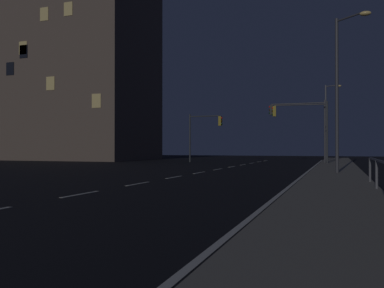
% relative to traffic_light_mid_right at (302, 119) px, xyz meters
% --- Properties ---
extents(ground_plane, '(112.00, 112.00, 0.00)m').
position_rel_traffic_light_mid_right_xyz_m(ground_plane, '(-4.82, -18.08, -4.02)').
color(ground_plane, black).
rests_on(ground_plane, ground).
extents(sidewalk_right, '(2.87, 77.00, 0.14)m').
position_rel_traffic_light_mid_right_xyz_m(sidewalk_right, '(2.89, -18.08, -3.95)').
color(sidewalk_right, gray).
rests_on(sidewalk_right, ground).
extents(lane_markings_center, '(0.14, 50.00, 0.01)m').
position_rel_traffic_light_mid_right_xyz_m(lane_markings_center, '(-4.82, -14.58, -4.01)').
color(lane_markings_center, silver).
rests_on(lane_markings_center, ground).
extents(lane_edge_line, '(0.14, 53.00, 0.01)m').
position_rel_traffic_light_mid_right_xyz_m(lane_edge_line, '(1.20, -13.08, -4.01)').
color(lane_edge_line, silver).
rests_on(lane_edge_line, ground).
extents(traffic_light_mid_right, '(4.86, 0.66, 5.44)m').
position_rel_traffic_light_mid_right_xyz_m(traffic_light_mid_right, '(0.00, 0.00, 0.00)').
color(traffic_light_mid_right, '#2D3033').
rests_on(traffic_light_mid_right, sidewalk_right).
extents(traffic_light_near_right, '(3.59, 0.35, 4.96)m').
position_rel_traffic_light_mid_right_xyz_m(traffic_light_near_right, '(-9.88, 2.08, -0.53)').
color(traffic_light_near_right, '#2D3033').
rests_on(traffic_light_near_right, ground).
extents(traffic_light_far_center, '(5.09, 0.37, 5.66)m').
position_rel_traffic_light_mid_right_xyz_m(traffic_light_far_center, '(-0.28, 0.97, 0.16)').
color(traffic_light_far_center, '#38383D').
rests_on(traffic_light_far_center, sidewalk_right).
extents(street_lamp_mid_block, '(1.74, 1.51, 8.38)m').
position_rel_traffic_light_mid_right_xyz_m(street_lamp_mid_block, '(3.16, -14.40, 1.10)').
color(street_lamp_mid_block, '#38383D').
rests_on(street_lamp_mid_block, sidewalk_right).
extents(street_lamp_corner, '(1.68, 0.96, 8.08)m').
position_rel_traffic_light_mid_right_xyz_m(street_lamp_corner, '(1.99, 8.43, 0.90)').
color(street_lamp_corner, '#4C4C51').
rests_on(street_lamp_corner, sidewalk_right).
extents(building_distant, '(18.69, 12.49, 26.81)m').
position_rel_traffic_light_mid_right_xyz_m(building_distant, '(-28.37, 6.09, 9.38)').
color(building_distant, brown).
rests_on(building_distant, ground).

